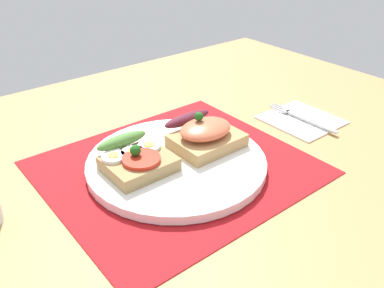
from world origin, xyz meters
The scene contains 7 objects.
ground_plane centered at (0.00, 0.00, -1.60)cm, with size 120.00×90.00×3.20cm, color tan.
placemat centered at (0.00, 0.00, 0.15)cm, with size 37.69×33.92×0.30cm, color #A71419.
plate centered at (0.00, 0.00, 0.97)cm, with size 27.08×27.08×1.34cm, color white.
sandwich_egg_tomato centered at (-6.00, 1.69, 3.17)cm, with size 9.31×9.54×4.20cm.
sandwich_salmon centered at (5.85, 0.83, 3.73)cm, with size 10.50×9.67×5.79cm.
napkin centered at (27.83, -1.58, 0.30)cm, with size 12.10×12.63×0.60cm, color white.
fork centered at (27.62, -1.48, 0.76)cm, with size 1.62×14.78×0.32cm.
Camera 1 is at (-31.27, -42.76, 34.55)cm, focal length 38.75 mm.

